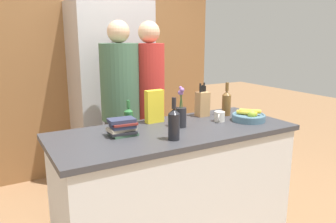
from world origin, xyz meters
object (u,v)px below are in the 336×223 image
(coffee_mug, at_px, (220,117))
(book_stack, at_px, (122,127))
(bottle_vinegar, at_px, (129,118))
(bottle_oil, at_px, (226,102))
(flower_vase, at_px, (181,114))
(refrigerator, at_px, (112,93))
(person_at_sink, at_px, (121,104))
(cereal_box, at_px, (154,106))
(bottle_wine, at_px, (174,123))
(person_in_blue, at_px, (150,101))
(knife_block, at_px, (202,103))
(fruit_bowl, at_px, (249,116))

(coffee_mug, xyz_separation_m, book_stack, (-0.85, 0.03, 0.02))
(bottle_vinegar, bearing_deg, bottle_oil, -1.37)
(book_stack, bearing_deg, flower_vase, -1.82)
(refrigerator, xyz_separation_m, bottle_vinegar, (-0.33, -1.27, 0.02))
(person_at_sink, bearing_deg, cereal_box, -74.55)
(flower_vase, bearing_deg, person_at_sink, 104.34)
(coffee_mug, xyz_separation_m, person_at_sink, (-0.57, 0.78, 0.02))
(person_at_sink, bearing_deg, bottle_wine, -84.09)
(person_at_sink, bearing_deg, coffee_mug, -47.17)
(bottle_wine, xyz_separation_m, person_in_blue, (0.30, 0.97, -0.03))
(bottle_oil, xyz_separation_m, person_at_sink, (-0.76, 0.64, -0.06))
(knife_block, distance_m, flower_vase, 0.42)
(knife_block, height_order, person_in_blue, person_in_blue)
(flower_vase, relative_size, book_stack, 1.56)
(coffee_mug, relative_size, person_in_blue, 0.06)
(refrigerator, distance_m, person_at_sink, 0.67)
(fruit_bowl, distance_m, bottle_vinegar, 1.01)
(flower_vase, height_order, cereal_box, flower_vase)
(knife_block, bearing_deg, bottle_oil, -21.98)
(flower_vase, distance_m, cereal_box, 0.26)
(book_stack, relative_size, bottle_wine, 0.70)
(coffee_mug, xyz_separation_m, bottle_vinegar, (-0.75, 0.17, 0.05))
(bottle_oil, xyz_separation_m, bottle_vinegar, (-0.94, 0.02, -0.03))
(cereal_box, distance_m, coffee_mug, 0.55)
(person_in_blue, bearing_deg, refrigerator, 122.97)
(refrigerator, height_order, bottle_vinegar, refrigerator)
(cereal_box, distance_m, bottle_oil, 0.68)
(person_in_blue, bearing_deg, coffee_mug, -46.05)
(refrigerator, relative_size, coffee_mug, 19.36)
(fruit_bowl, height_order, book_stack, book_stack)
(bottle_vinegar, bearing_deg, person_in_blue, 50.54)
(flower_vase, bearing_deg, coffee_mug, -2.05)
(fruit_bowl, bearing_deg, bottle_vinegar, 164.33)
(bottle_oil, height_order, person_at_sink, person_at_sink)
(fruit_bowl, bearing_deg, cereal_box, 154.15)
(person_at_sink, bearing_deg, bottle_oil, -33.16)
(bottle_vinegar, bearing_deg, book_stack, -127.64)
(cereal_box, height_order, bottle_wine, bottle_wine)
(cereal_box, distance_m, bottle_wine, 0.49)
(cereal_box, xyz_separation_m, bottle_vinegar, (-0.26, -0.07, -0.05))
(bottle_wine, bearing_deg, bottle_vinegar, 111.65)
(coffee_mug, relative_size, bottle_oil, 0.35)
(flower_vase, relative_size, person_in_blue, 0.18)
(person_in_blue, bearing_deg, fruit_bowl, -35.86)
(coffee_mug, height_order, bottle_wine, bottle_wine)
(bottle_oil, distance_m, bottle_wine, 0.87)
(fruit_bowl, bearing_deg, bottle_oil, 98.46)
(refrigerator, relative_size, flower_vase, 6.22)
(bottle_wine, bearing_deg, book_stack, 135.18)
(flower_vase, bearing_deg, refrigerator, 92.00)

